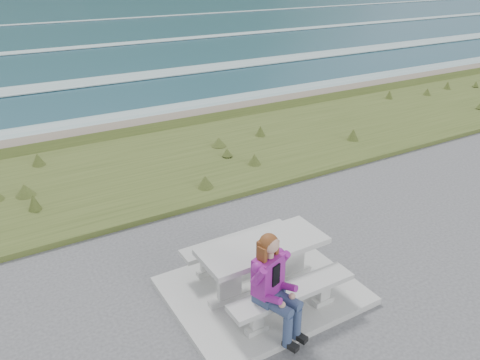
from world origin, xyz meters
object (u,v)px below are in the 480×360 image
object	(u,v)px
bench_landward	(292,295)
seated_woman	(277,300)
picnic_table	(263,254)
bench_seaward	(237,244)

from	to	relation	value
bench_landward	seated_woman	xyz separation A→B (m)	(-0.33, -0.13, 0.16)
picnic_table	seated_woman	size ratio (longest dim) A/B	1.30
seated_woman	picnic_table	bearing A→B (deg)	50.59
bench_landward	bench_seaward	distance (m)	1.40
bench_seaward	picnic_table	bearing A→B (deg)	-90.00
bench_seaward	seated_woman	world-z (taller)	seated_woman
seated_woman	bench_seaward	bearing A→B (deg)	60.23
bench_seaward	seated_woman	distance (m)	1.57
bench_landward	seated_woman	size ratio (longest dim) A/B	1.30
picnic_table	bench_seaward	bearing A→B (deg)	90.00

